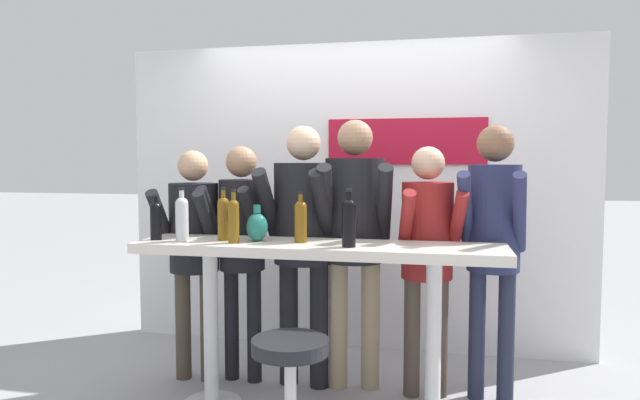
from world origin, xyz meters
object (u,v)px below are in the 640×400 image
person_right (494,230)px  wine_bottle_0 (156,219)px  wine_bottle_3 (349,220)px  wine_bottle_4 (182,217)px  person_center_left (303,227)px  bar_stool (290,382)px  decorative_vase (257,227)px  wine_bottle_1 (301,219)px  wine_bottle_5 (234,219)px  wine_bottle_2 (223,216)px  person_center_right (427,242)px  tasting_table (317,276)px  person_left (241,235)px  person_far_left (194,239)px  person_center (355,224)px

person_right → wine_bottle_0: bearing=-157.9°
wine_bottle_3 → wine_bottle_4: 1.02m
person_center_left → bar_stool: bearing=-75.2°
wine_bottle_4 → decorative_vase: size_ratio=1.47×
person_center_left → wine_bottle_1: bearing=-73.6°
wine_bottle_5 → wine_bottle_4: bearing=179.1°
wine_bottle_2 → wine_bottle_3: size_ratio=0.98×
wine_bottle_4 → decorative_vase: wine_bottle_4 is taller
bar_stool → wine_bottle_3: (0.21, 0.49, 0.76)m
person_center_right → wine_bottle_1: size_ratio=5.35×
wine_bottle_0 → wine_bottle_1: 0.90m
wine_bottle_1 → wine_bottle_4: wine_bottle_4 is taller
tasting_table → person_left: bearing=145.6°
person_center_right → wine_bottle_0: person_center_right is taller
person_center_right → person_right: 0.41m
wine_bottle_2 → person_center_left: bearing=47.3°
person_far_left → wine_bottle_0: size_ratio=5.68×
tasting_table → wine_bottle_5: wine_bottle_5 is taller
person_center → wine_bottle_0: size_ratio=6.38×
wine_bottle_0 → wine_bottle_4: (0.19, -0.03, 0.02)m
person_center → bar_stool: bearing=-107.1°
person_right → wine_bottle_4: bearing=-155.8°
person_center_right → wine_bottle_0: (-1.63, -0.48, 0.16)m
bar_stool → wine_bottle_4: size_ratio=2.01×
bar_stool → wine_bottle_0: (-0.99, 0.53, 0.74)m
person_far_left → person_center_left: (0.76, 0.05, 0.09)m
person_right → wine_bottle_3: 0.99m
person_left → person_right: (1.65, 0.00, 0.08)m
bar_stool → person_far_left: 1.46m
decorative_vase → person_far_left: bearing=148.0°
person_left → person_center_left: person_center_left is taller
person_center_right → wine_bottle_1: bearing=-161.8°
person_right → wine_bottle_1: bearing=-151.3°
person_center → wine_bottle_5: size_ratio=5.63×
wine_bottle_5 → decorative_vase: 0.16m
person_left → wine_bottle_4: bearing=-105.5°
wine_bottle_2 → wine_bottle_5: 0.13m
wine_bottle_2 → wine_bottle_0: bearing=-172.2°
person_far_left → person_left: bearing=8.7°
person_left → wine_bottle_3: bearing=-27.8°
tasting_table → person_center_left: size_ratio=1.24×
tasting_table → wine_bottle_0: (-1.00, -0.06, 0.32)m
wine_bottle_1 → decorative_vase: 0.27m
tasting_table → person_far_left: bearing=158.6°
tasting_table → person_right: bearing=22.7°
bar_stool → person_right: (1.04, 1.02, 0.66)m
wine_bottle_1 → wine_bottle_3: bearing=-20.8°
bar_stool → decorative_vase: 0.99m
person_left → wine_bottle_5: 0.56m
person_center → wine_bottle_2: 0.87m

